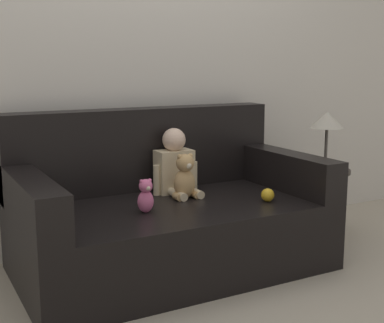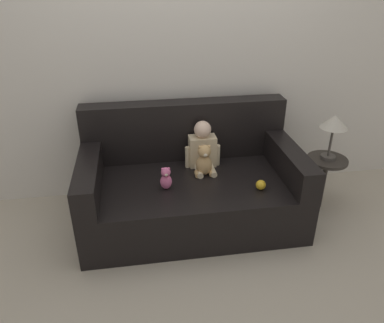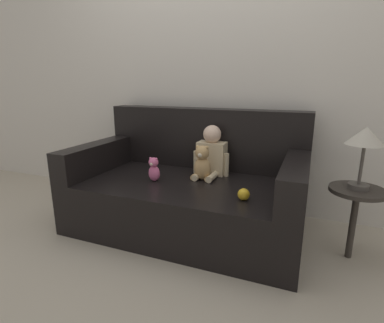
% 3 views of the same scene
% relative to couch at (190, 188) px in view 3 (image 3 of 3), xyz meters
% --- Properties ---
extents(ground_plane, '(12.00, 12.00, 0.00)m').
position_rel_couch_xyz_m(ground_plane, '(0.00, -0.07, -0.30)').
color(ground_plane, '#B7AD99').
extents(wall_back, '(8.00, 0.05, 2.60)m').
position_rel_couch_xyz_m(wall_back, '(0.00, 0.50, 1.00)').
color(wall_back, silver).
rests_on(wall_back, ground_plane).
extents(couch, '(1.71, 0.97, 0.89)m').
position_rel_couch_xyz_m(couch, '(0.00, 0.00, 0.00)').
color(couch, black).
rests_on(couch, ground_plane).
extents(person_baby, '(0.29, 0.31, 0.39)m').
position_rel_couch_xyz_m(person_baby, '(0.13, 0.13, 0.26)').
color(person_baby, beige).
rests_on(person_baby, couch).
extents(teddy_bear_brown, '(0.16, 0.12, 0.26)m').
position_rel_couch_xyz_m(teddy_bear_brown, '(0.11, -0.03, 0.22)').
color(teddy_bear_brown, tan).
rests_on(teddy_bear_brown, couch).
extents(plush_toy_side, '(0.09, 0.08, 0.18)m').
position_rel_couch_xyz_m(plush_toy_side, '(-0.21, -0.19, 0.18)').
color(plush_toy_side, '#DB6699').
rests_on(plush_toy_side, couch).
extents(toy_ball, '(0.08, 0.08, 0.08)m').
position_rel_couch_xyz_m(toy_ball, '(0.49, -0.31, 0.13)').
color(toy_ball, gold).
rests_on(toy_ball, couch).
extents(side_table, '(0.33, 0.33, 0.85)m').
position_rel_couch_xyz_m(side_table, '(1.14, -0.06, 0.33)').
color(side_table, '#332D28').
rests_on(side_table, ground_plane).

